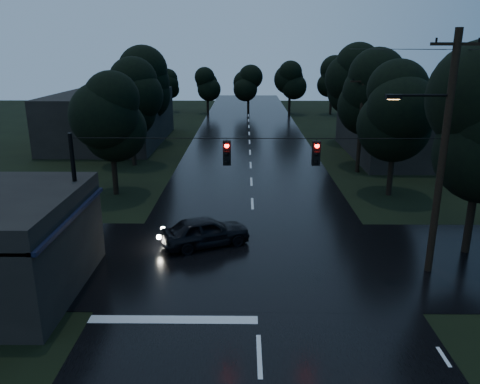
{
  "coord_description": "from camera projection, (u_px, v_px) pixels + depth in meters",
  "views": [
    {
      "loc": [
        -0.47,
        -7.49,
        9.24
      ],
      "look_at": [
        -0.71,
        14.75,
        2.39
      ],
      "focal_mm": 35.0,
      "sensor_mm": 36.0,
      "label": 1
    }
  ],
  "objects": [
    {
      "name": "tree_left_c",
      "position": [
        147.0,
        82.0,
        46.44
      ],
      "size": [
        4.48,
        4.48,
        9.44
      ],
      "color": "black",
      "rests_on": "ground"
    },
    {
      "name": "cross_street",
      "position": [
        255.0,
        260.0,
        21.34
      ],
      "size": [
        60.0,
        9.0,
        0.02
      ],
      "primitive_type": "cube",
      "color": "black",
      "rests_on": "ground"
    },
    {
      "name": "anchor_pole_left",
      "position": [
        77.0,
        204.0,
        19.58
      ],
      "size": [
        0.18,
        0.18,
        6.0
      ],
      "primitive_type": "cylinder",
      "color": "black",
      "rests_on": "ground"
    },
    {
      "name": "building_far_left",
      "position": [
        112.0,
        118.0,
        47.51
      ],
      "size": [
        10.0,
        16.0,
        5.0
      ],
      "primitive_type": "cube",
      "color": "black",
      "rests_on": "ground"
    },
    {
      "name": "tree_right_a",
      "position": [
        397.0,
        109.0,
        29.15
      ],
      "size": [
        4.2,
        4.2,
        8.85
      ],
      "color": "black",
      "rests_on": "ground"
    },
    {
      "name": "tree_right_c",
      "position": [
        353.0,
        79.0,
        46.12
      ],
      "size": [
        4.76,
        4.76,
        10.03
      ],
      "color": "black",
      "rests_on": "ground"
    },
    {
      "name": "tree_left_a",
      "position": [
        110.0,
        115.0,
        29.45
      ],
      "size": [
        3.92,
        3.92,
        8.26
      ],
      "color": "black",
      "rests_on": "ground"
    },
    {
      "name": "main_road",
      "position": [
        251.0,
        165.0,
        38.54
      ],
      "size": [
        12.0,
        120.0,
        0.02
      ],
      "primitive_type": "cube",
      "color": "black",
      "rests_on": "ground"
    },
    {
      "name": "utility_pole_main",
      "position": [
        441.0,
        152.0,
        18.76
      ],
      "size": [
        3.5,
        0.3,
        10.0
      ],
      "color": "black",
      "rests_on": "ground"
    },
    {
      "name": "utility_pole_far",
      "position": [
        361.0,
        122.0,
        35.4
      ],
      "size": [
        2.0,
        0.3,
        7.5
      ],
      "color": "black",
      "rests_on": "ground"
    },
    {
      "name": "span_signals",
      "position": [
        270.0,
        152.0,
        18.83
      ],
      "size": [
        15.0,
        0.37,
        1.12
      ],
      "color": "black",
      "rests_on": "ground"
    },
    {
      "name": "car",
      "position": [
        205.0,
        231.0,
        22.71
      ],
      "size": [
        4.64,
        3.32,
        1.47
      ],
      "primitive_type": "imported",
      "rotation": [
        0.0,
        0.0,
        1.98
      ],
      "color": "black",
      "rests_on": "ground"
    },
    {
      "name": "building_far_right",
      "position": [
        407.0,
        131.0,
        41.57
      ],
      "size": [
        10.0,
        14.0,
        4.4
      ],
      "primitive_type": "cube",
      "color": "black",
      "rests_on": "ground"
    },
    {
      "name": "tree_left_b",
      "position": [
        130.0,
        96.0,
        36.99
      ],
      "size": [
        4.2,
        4.2,
        8.85
      ],
      "color": "black",
      "rests_on": "ground"
    },
    {
      "name": "tree_right_b",
      "position": [
        373.0,
        92.0,
        36.68
      ],
      "size": [
        4.48,
        4.48,
        9.44
      ],
      "color": "black",
      "rests_on": "ground"
    }
  ]
}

